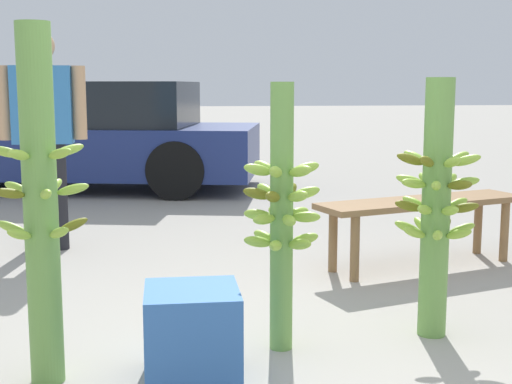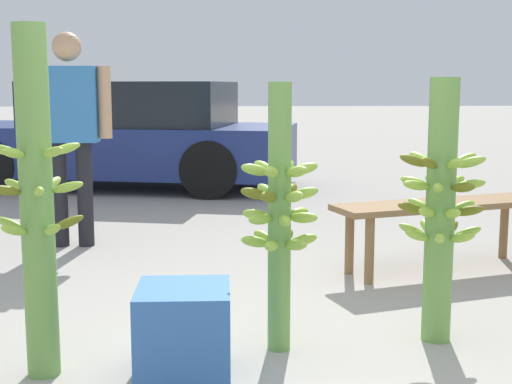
% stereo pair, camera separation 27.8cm
% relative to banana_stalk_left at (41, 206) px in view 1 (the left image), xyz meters
% --- Properties ---
extents(ground_plane, '(80.00, 80.00, 0.00)m').
position_rel_banana_stalk_left_xyz_m(ground_plane, '(0.97, -0.12, -0.75)').
color(ground_plane, '#9E998E').
extents(banana_stalk_left, '(0.40, 0.40, 1.49)m').
position_rel_banana_stalk_left_xyz_m(banana_stalk_left, '(0.00, 0.00, 0.00)').
color(banana_stalk_left, '#6B9E47').
rests_on(banana_stalk_left, ground_plane).
extents(banana_stalk_center, '(0.37, 0.37, 1.26)m').
position_rel_banana_stalk_left_xyz_m(banana_stalk_center, '(1.04, 0.25, -0.10)').
color(banana_stalk_center, '#6B9E47').
rests_on(banana_stalk_center, ground_plane).
extents(banana_stalk_right, '(0.42, 0.42, 1.28)m').
position_rel_banana_stalk_left_xyz_m(banana_stalk_right, '(1.83, 0.34, -0.10)').
color(banana_stalk_right, '#6B9E47').
rests_on(banana_stalk_right, ground_plane).
extents(vendor_person, '(0.64, 0.22, 1.64)m').
position_rel_banana_stalk_left_xyz_m(vendor_person, '(-0.39, 2.53, 0.22)').
color(vendor_person, black).
rests_on(vendor_person, ground_plane).
extents(market_bench, '(1.57, 0.82, 0.47)m').
position_rel_banana_stalk_left_xyz_m(market_bench, '(2.26, 1.67, -0.35)').
color(market_bench, olive).
rests_on(market_bench, ground_plane).
extents(parked_car, '(4.45, 2.57, 1.29)m').
position_rel_banana_stalk_left_xyz_m(parked_car, '(-0.43, 5.85, -0.13)').
color(parked_car, navy).
rests_on(parked_car, ground_plane).
extents(produce_crate, '(0.40, 0.40, 0.40)m').
position_rel_banana_stalk_left_xyz_m(produce_crate, '(0.61, -0.05, -0.56)').
color(produce_crate, '#386BB2').
rests_on(produce_crate, ground_plane).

